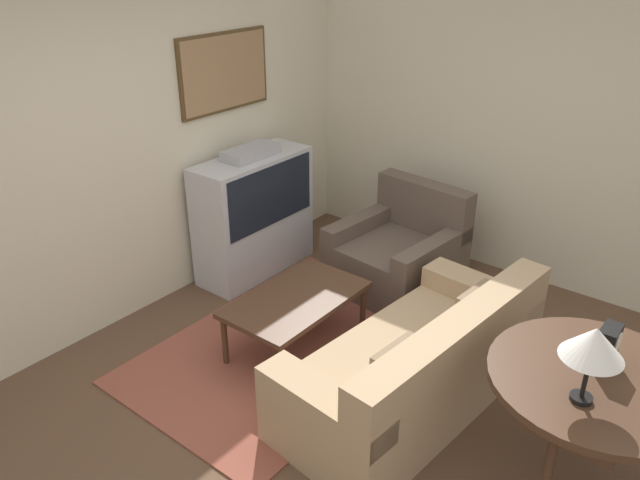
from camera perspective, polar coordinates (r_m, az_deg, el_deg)
The scene contains 11 objects.
ground_plane at distance 4.21m, azimuth 1.47°, elevation -16.19°, with size 12.00×12.00×0.00m, color brown.
wall_back at distance 4.93m, azimuth -18.55°, elevation 7.35°, with size 12.00×0.10×2.70m.
wall_right at distance 5.65m, azimuth 18.16°, elevation 9.66°, with size 0.06×12.00×2.70m.
area_rug at distance 4.86m, azimuth -2.84°, elevation -9.49°, with size 2.41×1.56×0.01m.
tv at distance 5.66m, azimuth -6.04°, elevation 2.39°, with size 1.14×0.45×1.19m.
couch at distance 4.21m, azimuth 8.87°, elevation -11.43°, with size 2.00×1.05×0.80m.
armchair at distance 5.53m, azimuth 7.18°, elevation -1.44°, with size 1.04×1.01×0.88m.
coffee_table at distance 4.62m, azimuth -2.19°, elevation -5.67°, with size 1.07×0.63×0.44m.
console_table at distance 3.63m, azimuth 23.95°, elevation -12.21°, with size 1.12×1.12×0.78m.
table_lamp at distance 3.22m, azimuth 23.74°, elevation -8.72°, with size 0.30×0.30×0.42m.
mantel_clock at distance 3.63m, azimuth 24.80°, elevation -8.79°, with size 0.16×0.10×0.23m.
Camera 1 is at (-2.50, -1.85, 2.84)m, focal length 35.00 mm.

